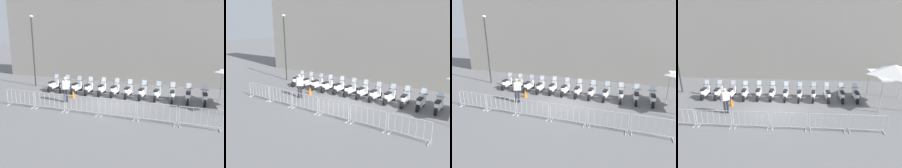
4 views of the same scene
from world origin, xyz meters
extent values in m
plane|color=slate|center=(0.00, 0.00, 0.00)|extent=(120.00, 120.00, 0.00)
cube|color=#9E998E|center=(0.53, 7.70, 6.37)|extent=(28.10, 4.33, 12.73)
cylinder|color=black|center=(-5.53, 2.80, 0.24)|extent=(0.16, 0.49, 0.48)
cylinder|color=black|center=(-5.59, 1.56, 0.24)|extent=(0.16, 0.49, 0.48)
cube|color=white|center=(-5.56, 2.18, 0.28)|extent=(0.32, 0.88, 0.10)
ellipsoid|color=white|center=(-5.57, 1.90, 0.52)|extent=(0.40, 0.86, 0.40)
cube|color=black|center=(-5.57, 1.93, 0.74)|extent=(0.31, 0.61, 0.10)
cube|color=white|center=(-5.54, 2.61, 0.55)|extent=(0.35, 0.16, 0.60)
cylinder|color=black|center=(-5.54, 2.61, 0.88)|extent=(0.56, 0.06, 0.04)
cube|color=silver|center=(-5.54, 2.66, 1.06)|extent=(0.33, 0.15, 0.35)
cube|color=white|center=(-5.53, 2.80, 0.51)|extent=(0.21, 0.33, 0.06)
cylinder|color=black|center=(-4.51, 2.72, 0.24)|extent=(0.16, 0.48, 0.48)
cylinder|color=black|center=(-4.55, 1.48, 0.24)|extent=(0.16, 0.48, 0.48)
cube|color=white|center=(-4.53, 2.10, 0.28)|extent=(0.31, 0.88, 0.10)
ellipsoid|color=white|center=(-4.54, 1.83, 0.52)|extent=(0.39, 0.85, 0.40)
cube|color=black|center=(-4.54, 1.86, 0.74)|extent=(0.30, 0.61, 0.10)
cube|color=white|center=(-4.51, 2.54, 0.55)|extent=(0.34, 0.15, 0.60)
cylinder|color=black|center=(-4.51, 2.54, 0.88)|extent=(0.56, 0.06, 0.04)
cube|color=silver|center=(-4.51, 2.59, 1.06)|extent=(0.32, 0.15, 0.35)
cube|color=white|center=(-4.51, 2.72, 0.51)|extent=(0.21, 0.33, 0.06)
cylinder|color=black|center=(-3.42, 2.64, 0.24)|extent=(0.20, 0.49, 0.48)
cylinder|color=black|center=(-3.57, 1.41, 0.24)|extent=(0.20, 0.49, 0.48)
cube|color=white|center=(-3.49, 2.02, 0.28)|extent=(0.38, 0.90, 0.10)
ellipsoid|color=white|center=(-3.53, 1.74, 0.52)|extent=(0.46, 0.88, 0.40)
cube|color=black|center=(-3.52, 1.78, 0.74)|extent=(0.35, 0.63, 0.10)
cube|color=white|center=(-3.44, 2.45, 0.55)|extent=(0.35, 0.18, 0.60)
cylinder|color=black|center=(-3.44, 2.45, 0.88)|extent=(0.56, 0.10, 0.04)
cube|color=silver|center=(-3.44, 2.50, 1.06)|extent=(0.33, 0.18, 0.35)
cube|color=white|center=(-3.42, 2.64, 0.51)|extent=(0.24, 0.34, 0.06)
cylinder|color=black|center=(-2.46, 2.56, 0.24)|extent=(0.14, 0.48, 0.48)
cylinder|color=black|center=(-2.46, 1.32, 0.24)|extent=(0.14, 0.48, 0.48)
cube|color=white|center=(-2.46, 1.94, 0.28)|extent=(0.28, 0.87, 0.10)
ellipsoid|color=white|center=(-2.46, 1.66, 0.52)|extent=(0.36, 0.84, 0.40)
cube|color=black|center=(-2.46, 1.69, 0.74)|extent=(0.28, 0.60, 0.10)
cube|color=white|center=(-2.46, 2.37, 0.55)|extent=(0.34, 0.14, 0.60)
cylinder|color=black|center=(-2.46, 2.37, 0.88)|extent=(0.56, 0.04, 0.04)
cube|color=silver|center=(-2.46, 2.42, 1.06)|extent=(0.32, 0.14, 0.35)
cube|color=white|center=(-2.46, 2.56, 0.51)|extent=(0.20, 0.32, 0.06)
cylinder|color=black|center=(-1.41, 2.59, 0.24)|extent=(0.15, 0.48, 0.48)
cylinder|color=black|center=(-1.43, 1.35, 0.24)|extent=(0.15, 0.48, 0.48)
cube|color=white|center=(-1.42, 1.97, 0.28)|extent=(0.29, 0.87, 0.10)
ellipsoid|color=white|center=(-1.43, 1.69, 0.52)|extent=(0.37, 0.84, 0.40)
cube|color=black|center=(-1.42, 1.72, 0.74)|extent=(0.29, 0.60, 0.10)
cube|color=white|center=(-1.42, 2.40, 0.55)|extent=(0.34, 0.14, 0.60)
cylinder|color=black|center=(-1.42, 2.40, 0.88)|extent=(0.56, 0.04, 0.04)
cube|color=silver|center=(-1.41, 2.45, 1.06)|extent=(0.32, 0.14, 0.35)
cube|color=white|center=(-1.41, 2.59, 0.51)|extent=(0.20, 0.32, 0.06)
cylinder|color=black|center=(-0.31, 2.50, 0.24)|extent=(0.20, 0.49, 0.48)
cylinder|color=black|center=(-0.46, 1.27, 0.24)|extent=(0.20, 0.49, 0.48)
cube|color=white|center=(-0.39, 1.88, 0.28)|extent=(0.38, 0.90, 0.10)
ellipsoid|color=white|center=(-0.42, 1.61, 0.52)|extent=(0.46, 0.88, 0.40)
cube|color=black|center=(-0.42, 1.64, 0.74)|extent=(0.35, 0.63, 0.10)
cube|color=white|center=(-0.34, 2.32, 0.55)|extent=(0.35, 0.18, 0.60)
cylinder|color=black|center=(-0.34, 2.32, 0.88)|extent=(0.56, 0.10, 0.04)
cube|color=silver|center=(-0.33, 2.36, 1.06)|extent=(0.33, 0.18, 0.35)
cube|color=white|center=(-0.31, 2.50, 0.51)|extent=(0.24, 0.34, 0.06)
cylinder|color=black|center=(0.70, 2.39, 0.24)|extent=(0.18, 0.49, 0.48)
cylinder|color=black|center=(0.59, 1.15, 0.24)|extent=(0.18, 0.49, 0.48)
cube|color=white|center=(0.64, 1.77, 0.28)|extent=(0.36, 0.89, 0.10)
ellipsoid|color=white|center=(0.62, 1.49, 0.52)|extent=(0.43, 0.87, 0.40)
cube|color=black|center=(0.62, 1.53, 0.74)|extent=(0.33, 0.62, 0.10)
cube|color=white|center=(0.68, 2.20, 0.55)|extent=(0.35, 0.17, 0.60)
cylinder|color=black|center=(0.68, 2.20, 0.88)|extent=(0.56, 0.09, 0.04)
cube|color=silver|center=(0.69, 2.25, 1.06)|extent=(0.33, 0.17, 0.35)
cube|color=white|center=(0.70, 2.39, 0.51)|extent=(0.23, 0.34, 0.06)
cylinder|color=black|center=(1.76, 2.28, 0.24)|extent=(0.20, 0.49, 0.48)
cylinder|color=black|center=(1.59, 1.05, 0.24)|extent=(0.20, 0.49, 0.48)
cube|color=white|center=(1.67, 1.67, 0.28)|extent=(0.39, 0.90, 0.10)
ellipsoid|color=white|center=(1.64, 1.39, 0.52)|extent=(0.47, 0.88, 0.40)
cube|color=black|center=(1.64, 1.42, 0.74)|extent=(0.36, 0.63, 0.10)
cube|color=white|center=(1.73, 2.10, 0.55)|extent=(0.36, 0.18, 0.60)
cylinder|color=black|center=(1.73, 2.10, 0.88)|extent=(0.56, 0.11, 0.04)
cube|color=silver|center=(1.74, 2.15, 1.06)|extent=(0.34, 0.18, 0.35)
cube|color=white|center=(1.76, 2.28, 0.51)|extent=(0.24, 0.34, 0.06)
cylinder|color=black|center=(2.80, 2.26, 0.24)|extent=(0.20, 0.49, 0.48)
cylinder|color=black|center=(2.62, 1.03, 0.24)|extent=(0.20, 0.49, 0.48)
cube|color=white|center=(2.71, 1.64, 0.28)|extent=(0.40, 0.90, 0.10)
ellipsoid|color=white|center=(2.67, 1.37, 0.52)|extent=(0.47, 0.88, 0.40)
cube|color=black|center=(2.68, 1.40, 0.74)|extent=(0.36, 0.63, 0.10)
cube|color=white|center=(2.77, 2.07, 0.55)|extent=(0.36, 0.19, 0.60)
cylinder|color=black|center=(2.77, 2.07, 0.88)|extent=(0.56, 0.11, 0.04)
cube|color=silver|center=(2.78, 2.12, 1.06)|extent=(0.34, 0.18, 0.35)
cube|color=white|center=(2.80, 2.26, 0.51)|extent=(0.24, 0.34, 0.06)
cylinder|color=black|center=(3.75, 2.23, 0.24)|extent=(0.15, 0.48, 0.48)
cylinder|color=black|center=(3.74, 0.99, 0.24)|extent=(0.15, 0.48, 0.48)
cube|color=white|center=(3.75, 1.61, 0.28)|extent=(0.29, 0.87, 0.10)
ellipsoid|color=white|center=(3.74, 1.33, 0.52)|extent=(0.37, 0.84, 0.40)
cube|color=black|center=(3.74, 1.36, 0.74)|extent=(0.29, 0.60, 0.10)
cube|color=white|center=(3.75, 2.04, 0.55)|extent=(0.34, 0.14, 0.60)
cylinder|color=black|center=(3.75, 2.04, 0.88)|extent=(0.56, 0.04, 0.04)
cube|color=silver|center=(3.75, 2.09, 1.06)|extent=(0.32, 0.14, 0.35)
cube|color=white|center=(3.75, 2.23, 0.51)|extent=(0.20, 0.32, 0.06)
cylinder|color=black|center=(4.81, 2.12, 0.24)|extent=(0.17, 0.49, 0.48)
cylinder|color=black|center=(4.74, 0.88, 0.24)|extent=(0.17, 0.49, 0.48)
cube|color=white|center=(4.78, 1.50, 0.28)|extent=(0.33, 0.88, 0.10)
ellipsoid|color=white|center=(4.76, 1.22, 0.52)|extent=(0.41, 0.86, 0.40)
cube|color=black|center=(4.76, 1.25, 0.74)|extent=(0.31, 0.61, 0.10)
cube|color=white|center=(4.80, 1.94, 0.55)|extent=(0.35, 0.16, 0.60)
cylinder|color=black|center=(4.80, 1.94, 0.88)|extent=(0.56, 0.07, 0.04)
cube|color=silver|center=(4.80, 1.98, 1.06)|extent=(0.33, 0.16, 0.35)
cube|color=white|center=(4.81, 2.12, 0.51)|extent=(0.22, 0.33, 0.06)
cylinder|color=black|center=(5.84, 2.06, 0.24)|extent=(0.16, 0.49, 0.48)
cylinder|color=black|center=(5.78, 0.82, 0.24)|extent=(0.16, 0.49, 0.48)
cube|color=white|center=(5.81, 1.44, 0.28)|extent=(0.32, 0.88, 0.10)
ellipsoid|color=white|center=(5.80, 1.16, 0.52)|extent=(0.40, 0.86, 0.40)
cube|color=black|center=(5.80, 1.20, 0.74)|extent=(0.31, 0.61, 0.10)
cube|color=white|center=(5.83, 1.88, 0.55)|extent=(0.35, 0.16, 0.60)
cylinder|color=black|center=(5.83, 1.88, 0.88)|extent=(0.56, 0.06, 0.04)
cube|color=silver|center=(5.84, 1.93, 1.06)|extent=(0.33, 0.16, 0.35)
cube|color=white|center=(5.84, 2.06, 0.51)|extent=(0.22, 0.33, 0.06)
cube|color=#B2B5B7|center=(-6.47, -2.08, 0.02)|extent=(0.07, 0.44, 0.04)
cube|color=#B2B5B7|center=(-4.61, -2.21, 0.02)|extent=(0.07, 0.44, 0.04)
cylinder|color=#B2B5B7|center=(-6.55, -2.07, 0.53)|extent=(0.04, 0.04, 1.05)
cylinder|color=#B2B5B7|center=(-4.53, -2.21, 0.53)|extent=(0.04, 0.04, 1.05)
cylinder|color=#B2B5B7|center=(-5.54, -2.14, 1.05)|extent=(2.03, 0.18, 0.04)
cylinder|color=#B2B5B7|center=(-5.54, -2.14, 0.18)|extent=(2.03, 0.18, 0.04)
cylinder|color=#B2B5B7|center=(-6.22, -2.10, 0.61)|extent=(0.02, 0.02, 0.87)
cylinder|color=#B2B5B7|center=(-5.88, -2.12, 0.61)|extent=(0.02, 0.02, 0.87)
cylinder|color=#B2B5B7|center=(-5.54, -2.14, 0.61)|extent=(0.02, 0.02, 0.87)
cylinder|color=#B2B5B7|center=(-5.20, -2.17, 0.61)|extent=(0.02, 0.02, 0.87)
cylinder|color=#B2B5B7|center=(-4.87, -2.19, 0.61)|extent=(0.02, 0.02, 0.87)
cube|color=#B2B5B7|center=(-4.33, -2.23, 0.02)|extent=(0.07, 0.44, 0.04)
cube|color=#B2B5B7|center=(-2.46, -2.36, 0.02)|extent=(0.07, 0.44, 0.04)
cylinder|color=#B2B5B7|center=(-4.41, -2.22, 0.53)|extent=(0.04, 0.04, 1.05)
cylinder|color=#B2B5B7|center=(-2.38, -2.36, 0.53)|extent=(0.04, 0.04, 1.05)
cylinder|color=#B2B5B7|center=(-3.39, -2.29, 1.05)|extent=(2.03, 0.18, 0.04)
cylinder|color=#B2B5B7|center=(-3.39, -2.29, 0.18)|extent=(2.03, 0.18, 0.04)
cylinder|color=#B2B5B7|center=(-4.07, -2.24, 0.61)|extent=(0.02, 0.02, 0.87)
cylinder|color=#B2B5B7|center=(-3.73, -2.27, 0.61)|extent=(0.02, 0.02, 0.87)
cylinder|color=#B2B5B7|center=(-3.39, -2.29, 0.61)|extent=(0.02, 0.02, 0.87)
cylinder|color=#B2B5B7|center=(-3.06, -2.31, 0.61)|extent=(0.02, 0.02, 0.87)
cylinder|color=#B2B5B7|center=(-2.72, -2.34, 0.61)|extent=(0.02, 0.02, 0.87)
cube|color=#B2B5B7|center=(-2.18, -2.38, 0.02)|extent=(0.07, 0.44, 0.04)
cube|color=#B2B5B7|center=(-0.32, -2.50, 0.02)|extent=(0.07, 0.44, 0.04)
cylinder|color=#B2B5B7|center=(-2.26, -2.37, 0.53)|extent=(0.04, 0.04, 1.05)
cylinder|color=#B2B5B7|center=(-0.23, -2.51, 0.53)|extent=(0.04, 0.04, 1.05)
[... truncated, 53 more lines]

